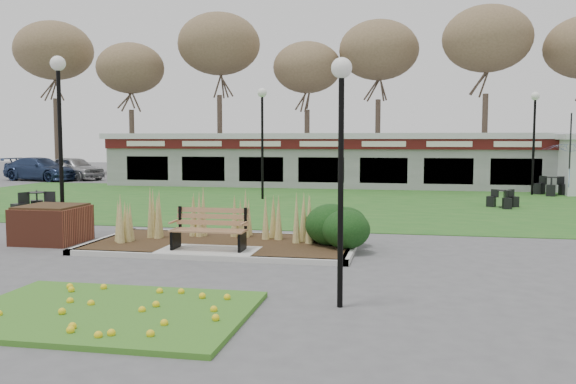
% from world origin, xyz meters
% --- Properties ---
extents(ground, '(100.00, 100.00, 0.00)m').
position_xyz_m(ground, '(0.00, 0.00, 0.00)').
color(ground, '#515154').
rests_on(ground, ground).
extents(lawn, '(34.00, 16.00, 0.02)m').
position_xyz_m(lawn, '(0.00, 12.00, 0.01)').
color(lawn, '#215C1D').
rests_on(lawn, ground).
extents(flower_bed, '(4.20, 3.00, 0.16)m').
position_xyz_m(flower_bed, '(0.00, -4.60, 0.07)').
color(flower_bed, '#3C7722').
rests_on(flower_bed, ground).
extents(planting_bed, '(6.75, 3.40, 1.27)m').
position_xyz_m(planting_bed, '(1.27, 1.35, 0.37)').
color(planting_bed, black).
rests_on(planting_bed, ground).
extents(park_bench, '(1.70, 0.66, 0.93)m').
position_xyz_m(park_bench, '(0.00, 0.25, 0.59)').
color(park_bench, '#976C44').
rests_on(park_bench, ground).
extents(brick_planter, '(1.50, 1.50, 0.95)m').
position_xyz_m(brick_planter, '(-4.40, 1.00, 0.48)').
color(brick_planter, brown).
rests_on(brick_planter, ground).
extents(food_pavilion, '(24.60, 3.40, 2.90)m').
position_xyz_m(food_pavilion, '(0.00, 19.96, 1.48)').
color(food_pavilion, gray).
rests_on(food_pavilion, ground).
extents(tree_backdrop, '(47.24, 5.24, 10.36)m').
position_xyz_m(tree_backdrop, '(0.00, 28.00, 8.36)').
color(tree_backdrop, '#47382B').
rests_on(tree_backdrop, ground).
extents(lamp_post_near_right, '(0.32, 0.32, 3.83)m').
position_xyz_m(lamp_post_near_right, '(3.34, -3.50, 2.79)').
color(lamp_post_near_right, black).
rests_on(lamp_post_near_right, ground).
extents(lamp_post_mid_left, '(0.40, 0.40, 4.78)m').
position_xyz_m(lamp_post_mid_left, '(-4.71, 2.01, 3.48)').
color(lamp_post_mid_left, black).
rests_on(lamp_post_mid_left, ground).
extents(lamp_post_mid_right, '(0.39, 0.39, 4.76)m').
position_xyz_m(lamp_post_mid_right, '(-1.73, 12.68, 3.47)').
color(lamp_post_mid_right, black).
rests_on(lamp_post_mid_right, ground).
extents(lamp_post_far_right, '(0.39, 0.39, 4.75)m').
position_xyz_m(lamp_post_far_right, '(10.08, 17.00, 3.46)').
color(lamp_post_far_right, black).
rests_on(lamp_post_far_right, ground).
extents(bistro_set_b, '(1.43, 1.59, 0.85)m').
position_xyz_m(bistro_set_b, '(-7.57, 5.20, 0.30)').
color(bistro_set_b, black).
rests_on(bistro_set_b, ground).
extents(bistro_set_c, '(1.23, 1.11, 0.65)m').
position_xyz_m(bistro_set_c, '(7.97, 11.24, 0.24)').
color(bistro_set_c, black).
rests_on(bistro_set_c, ground).
extents(bistro_set_d, '(1.52, 1.52, 0.83)m').
position_xyz_m(bistro_set_d, '(10.92, 17.00, 0.30)').
color(bistro_set_d, black).
rests_on(bistro_set_d, ground).
extents(patio_umbrella, '(2.65, 2.67, 2.51)m').
position_xyz_m(patio_umbrella, '(10.67, 13.00, 1.59)').
color(patio_umbrella, black).
rests_on(patio_umbrella, ground).
extents(car_silver, '(4.70, 3.30, 1.49)m').
position_xyz_m(car_silver, '(-16.46, 22.72, 0.74)').
color(car_silver, '#A3A4A8').
rests_on(car_silver, ground).
extents(car_black, '(5.14, 3.28, 1.60)m').
position_xyz_m(car_black, '(-8.86, 27.00, 0.80)').
color(car_black, black).
rests_on(car_black, ground).
extents(car_blue, '(5.32, 3.09, 1.45)m').
position_xyz_m(car_blue, '(-18.09, 21.59, 0.72)').
color(car_blue, navy).
rests_on(car_blue, ground).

